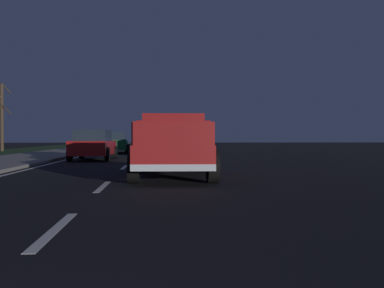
% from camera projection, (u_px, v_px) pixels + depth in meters
% --- Properties ---
extents(ground, '(144.00, 144.00, 0.00)m').
position_uv_depth(ground, '(137.00, 156.00, 28.25)').
color(ground, black).
extents(sidewalk_shoulder, '(108.00, 4.00, 0.12)m').
position_uv_depth(sidewalk_shoulder, '(43.00, 155.00, 27.82)').
color(sidewalk_shoulder, gray).
rests_on(sidewalk_shoulder, ground).
extents(lane_markings, '(108.00, 3.54, 0.01)m').
position_uv_depth(lane_markings, '(99.00, 155.00, 29.83)').
color(lane_markings, silver).
rests_on(lane_markings, ground).
extents(pickup_truck, '(5.49, 2.41, 1.87)m').
position_uv_depth(pickup_truck, '(173.00, 146.00, 13.65)').
color(pickup_truck, maroon).
rests_on(pickup_truck, ground).
extents(sedan_blue, '(4.44, 2.08, 1.54)m').
position_uv_depth(sedan_blue, '(162.00, 142.00, 39.22)').
color(sedan_blue, navy).
rests_on(sedan_blue, ground).
extents(sedan_red, '(4.45, 2.11, 1.54)m').
position_uv_depth(sedan_red, '(93.00, 145.00, 23.36)').
color(sedan_red, maroon).
rests_on(sedan_red, ground).
extents(sedan_silver, '(4.40, 2.03, 1.54)m').
position_uv_depth(sedan_silver, '(163.00, 143.00, 28.93)').
color(sedan_silver, '#B2B5BA').
rests_on(sedan_silver, ground).
extents(sedan_green, '(4.45, 2.11, 1.54)m').
position_uv_depth(sedan_green, '(115.00, 142.00, 33.24)').
color(sedan_green, '#14592D').
rests_on(sedan_green, ground).
extents(bare_tree_far, '(1.83, 1.42, 5.70)m').
position_uv_depth(bare_tree_far, '(2.00, 116.00, 37.93)').
color(bare_tree_far, '#423323').
rests_on(bare_tree_far, ground).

